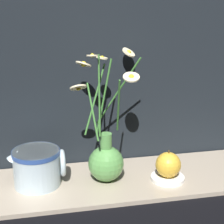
{
  "coord_description": "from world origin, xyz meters",
  "views": [
    {
      "loc": [
        -0.2,
        -0.92,
        0.51
      ],
      "look_at": [
        -0.01,
        0.0,
        0.21
      ],
      "focal_mm": 60.0,
      "sensor_mm": 36.0,
      "label": 1
    }
  ],
  "objects": [
    {
      "name": "saucer_plate",
      "position": [
        0.14,
        -0.03,
        0.02
      ],
      "size": [
        0.09,
        0.09,
        0.01
      ],
      "color": "white",
      "rests_on": "shelf"
    },
    {
      "name": "vase_with_flowers",
      "position": [
        -0.02,
        -0.0,
        0.08
      ],
      "size": [
        0.21,
        0.18,
        0.35
      ],
      "color": "#59994C",
      "rests_on": "shelf"
    },
    {
      "name": "ground_plane",
      "position": [
        0.0,
        0.0,
        0.0
      ],
      "size": [
        6.0,
        6.0,
        0.0
      ],
      "primitive_type": "plane",
      "color": "black"
    },
    {
      "name": "orange_fruit",
      "position": [
        0.14,
        -0.03,
        0.06
      ],
      "size": [
        0.07,
        0.07,
        0.08
      ],
      "color": "gold",
      "rests_on": "saucer_plate"
    },
    {
      "name": "shelf",
      "position": [
        0.0,
        0.0,
        0.01
      ],
      "size": [
        0.88,
        0.25,
        0.01
      ],
      "color": "tan",
      "rests_on": "ground_plane"
    },
    {
      "name": "ceramic_pitcher",
      "position": [
        -0.21,
        0.01,
        0.07
      ],
      "size": [
        0.15,
        0.13,
        0.11
      ],
      "color": "silver",
      "rests_on": "shelf"
    }
  ]
}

